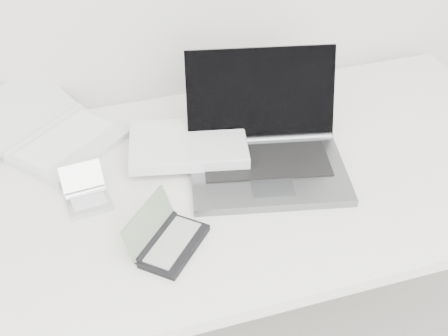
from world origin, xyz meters
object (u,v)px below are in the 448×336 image
object	(u,v)px
desk	(231,190)
laptop_large	(237,148)
netbook_open_white	(55,134)
palmtop_charcoal	(167,240)

from	to	relation	value
desk	laptop_large	distance (m)	0.11
netbook_open_white	desk	bearing A→B (deg)	-74.34
palmtop_charcoal	desk	bearing A→B (deg)	-5.01
laptop_large	palmtop_charcoal	size ratio (longest dim) A/B	2.73
netbook_open_white	laptop_large	bearing A→B (deg)	-67.04
netbook_open_white	palmtop_charcoal	xyz separation A→B (m)	(0.18, -0.46, -0.00)
desk	laptop_large	xyz separation A→B (m)	(0.03, 0.05, 0.09)
desk	laptop_large	bearing A→B (deg)	58.52
desk	netbook_open_white	size ratio (longest dim) A/B	3.59
desk	laptop_large	world-z (taller)	laptop_large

